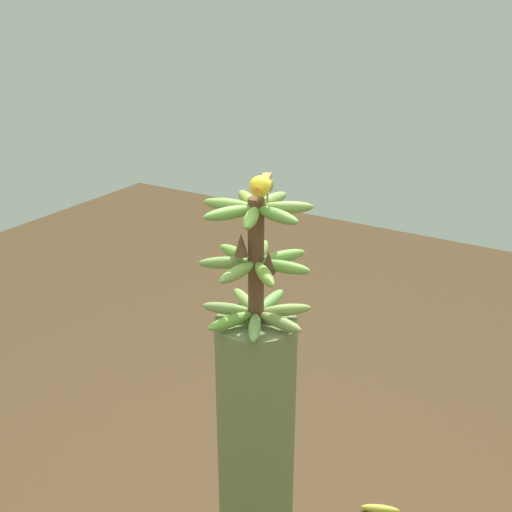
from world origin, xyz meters
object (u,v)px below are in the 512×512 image
banana_bunch (256,262)px  fallen_banana (380,509)px  banana_tree (256,491)px  perched_bird (262,186)px

banana_bunch → fallen_banana: bearing=165.1°
banana_tree → fallen_banana: (-0.70, 0.19, -0.57)m
banana_bunch → perched_bird: (0.03, 0.03, 0.22)m
banana_bunch → fallen_banana: size_ratio=2.17×
banana_bunch → banana_tree: bearing=-154.6°
banana_tree → fallen_banana: banana_tree is taller
perched_bird → banana_tree: bearing=-132.2°
banana_bunch → fallen_banana: banana_bunch is taller
banana_tree → fallen_banana: size_ratio=7.41×
banana_tree → banana_bunch: size_ratio=3.42×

